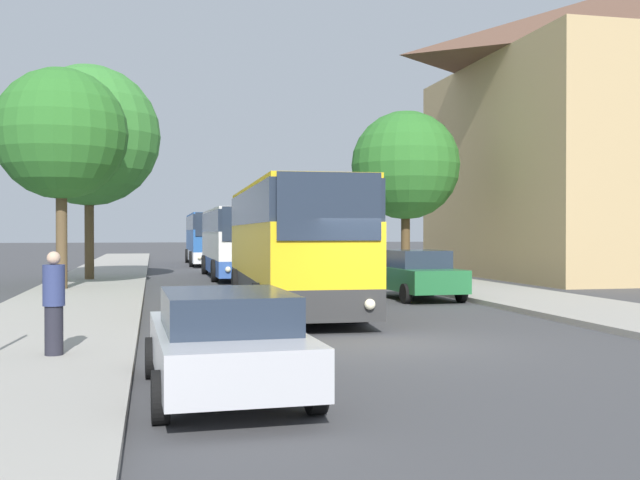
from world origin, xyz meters
TOP-DOWN VIEW (x-y plane):
  - ground_plane at (0.00, 0.00)m, footprint 300.00×300.00m
  - sidewalk_left at (-7.00, 0.00)m, footprint 4.00×120.00m
  - bus_front at (-0.88, 6.86)m, footprint 3.04×11.41m
  - bus_middle at (-0.81, 22.18)m, footprint 2.78×10.65m
  - bus_rear at (-1.06, 37.11)m, footprint 2.78×11.20m
  - parked_car_left_curb at (-3.74, -4.00)m, footprint 2.15×4.52m
  - parked_car_right_near at (3.80, 9.05)m, footprint 2.12×4.07m
  - pedestrian_waiting_near at (-6.31, -0.98)m, footprint 0.36×0.36m
  - tree_left_near at (-7.93, 14.45)m, footprint 4.76×4.76m
  - tree_left_far at (-7.40, 19.91)m, footprint 6.12×6.12m
  - tree_right_near at (6.42, 17.89)m, footprint 4.88×4.88m

SIDE VIEW (x-z plane):
  - ground_plane at x=0.00m, z-range 0.00..0.00m
  - sidewalk_left at x=-7.00m, z-range 0.00..0.15m
  - parked_car_left_curb at x=-3.74m, z-range 0.04..1.45m
  - parked_car_right_near at x=3.80m, z-range 0.02..1.63m
  - pedestrian_waiting_near at x=-6.31m, z-range 0.16..1.89m
  - bus_middle at x=-0.81m, z-range 0.11..3.41m
  - bus_rear at x=-1.06m, z-range 0.11..3.54m
  - bus_front at x=-0.88m, z-range 0.12..3.61m
  - tree_right_near at x=6.42m, z-range 1.45..8.95m
  - tree_left_near at x=-7.93m, z-range 1.75..9.77m
  - tree_left_far at x=-7.40m, z-range 1.74..11.06m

